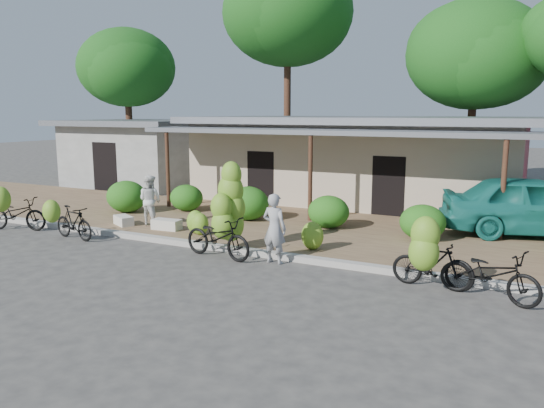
{
  "coord_description": "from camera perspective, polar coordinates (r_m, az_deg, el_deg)",
  "views": [
    {
      "loc": [
        6.44,
        -9.23,
        3.53
      ],
      "look_at": [
        0.36,
        2.72,
        1.2
      ],
      "focal_mm": 35.0,
      "sensor_mm": 36.0,
      "label": 1
    }
  ],
  "objects": [
    {
      "name": "loose_banana_a",
      "position": [
        15.01,
        -7.75,
        -2.14
      ],
      "size": [
        0.5,
        0.43,
        0.63
      ],
      "primitive_type": "ellipsoid",
      "color": "#74A82A",
      "rests_on": "sidewalk"
    },
    {
      "name": "curb",
      "position": [
        13.4,
        -2.8,
        -5.09
      ],
      "size": [
        60.0,
        0.25,
        0.15
      ],
      "primitive_type": "cube",
      "color": "#A8A399",
      "rests_on": "ground"
    },
    {
      "name": "tree_back_left",
      "position": [
        30.17,
        -15.49,
        14.12
      ],
      "size": [
        5.25,
        5.13,
        7.91
      ],
      "color": "#523321",
      "rests_on": "ground"
    },
    {
      "name": "hedge_3",
      "position": [
        15.85,
        6.11,
        -0.84
      ],
      "size": [
        1.24,
        1.12,
        0.97
      ],
      "primitive_type": "ellipsoid",
      "color": "#2C5D15",
      "rests_on": "sidewalk"
    },
    {
      "name": "tree_far_center",
      "position": [
        28.54,
        1.44,
        19.96
      ],
      "size": [
        6.6,
        6.59,
        11.07
      ],
      "color": "#523321",
      "rests_on": "ground"
    },
    {
      "name": "hedge_1",
      "position": [
        18.72,
        -9.19,
        0.67
      ],
      "size": [
        1.18,
        1.06,
        0.92
      ],
      "primitive_type": "ellipsoid",
      "color": "#2C5D15",
      "rests_on": "sidewalk"
    },
    {
      "name": "loose_banana_c",
      "position": [
        13.32,
        4.37,
        -3.42
      ],
      "size": [
        0.57,
        0.49,
        0.71
      ],
      "primitive_type": "ellipsoid",
      "color": "#74A82A",
      "rests_on": "sidewalk"
    },
    {
      "name": "shop_main",
      "position": [
        21.24,
        9.23,
        4.85
      ],
      "size": [
        13.0,
        8.5,
        3.35
      ],
      "color": "#BFAA90",
      "rests_on": "ground"
    },
    {
      "name": "ground",
      "position": [
        11.8,
        -7.65,
        -7.64
      ],
      "size": [
        100.0,
        100.0,
        0.0
      ],
      "primitive_type": "plane",
      "color": "#3C3A38",
      "rests_on": "ground"
    },
    {
      "name": "hedge_4",
      "position": [
        14.85,
        15.9,
        -1.9
      ],
      "size": [
        1.23,
        1.11,
        0.96
      ],
      "primitive_type": "ellipsoid",
      "color": "#2C5D15",
      "rests_on": "sidewalk"
    },
    {
      "name": "bystander",
      "position": [
        16.57,
        -12.98,
        0.43
      ],
      "size": [
        0.76,
        0.6,
        1.53
      ],
      "primitive_type": "imported",
      "rotation": [
        0.0,
        0.0,
        3.12
      ],
      "color": "silver",
      "rests_on": "sidewalk"
    },
    {
      "name": "teal_van",
      "position": [
        16.43,
        26.42,
        -0.15
      ],
      "size": [
        5.33,
        3.32,
        1.69
      ],
      "primitive_type": "imported",
      "rotation": [
        0.0,
        0.0,
        1.86
      ],
      "color": "#1A786E",
      "rests_on": "sidewalk"
    },
    {
      "name": "bike_left",
      "position": [
        15.77,
        -20.9,
        -1.7
      ],
      "size": [
        1.63,
        1.19,
        1.22
      ],
      "rotation": [
        0.0,
        0.0,
        1.43
      ],
      "color": "black",
      "rests_on": "ground"
    },
    {
      "name": "bike_right",
      "position": [
        11.0,
        16.55,
        -5.54
      ],
      "size": [
        1.64,
        1.18,
        1.59
      ],
      "rotation": [
        0.0,
        0.0,
        1.5
      ],
      "color": "black",
      "rests_on": "ground"
    },
    {
      "name": "sack_far",
      "position": [
        16.83,
        -15.67,
        -1.71
      ],
      "size": [
        0.84,
        0.68,
        0.28
      ],
      "primitive_type": "cube",
      "rotation": [
        0.0,
        0.0,
        -0.47
      ],
      "color": "silver",
      "rests_on": "sidewalk"
    },
    {
      "name": "loose_banana_b",
      "position": [
        15.2,
        -8.2,
        -1.92
      ],
      "size": [
        0.54,
        0.46,
        0.67
      ],
      "primitive_type": "ellipsoid",
      "color": "#74A82A",
      "rests_on": "sidewalk"
    },
    {
      "name": "sack_near",
      "position": [
        15.89,
        -11.27,
        -2.17
      ],
      "size": [
        0.88,
        0.46,
        0.3
      ],
      "primitive_type": "cube",
      "rotation": [
        0.0,
        0.0,
        0.07
      ],
      "color": "silver",
      "rests_on": "sidewalk"
    },
    {
      "name": "bike_far_right",
      "position": [
        10.96,
        22.52,
        -6.96
      ],
      "size": [
        2.02,
        1.29,
        1.0
      ],
      "rotation": [
        0.0,
        0.0,
        1.21
      ],
      "color": "black",
      "rests_on": "ground"
    },
    {
      "name": "bike_far_left",
      "position": [
        17.67,
        -25.99,
        -0.75
      ],
      "size": [
        2.02,
        1.48,
        1.43
      ],
      "rotation": [
        0.0,
        0.0,
        1.89
      ],
      "color": "black",
      "rests_on": "ground"
    },
    {
      "name": "tree_center_right",
      "position": [
        26.17,
        20.67,
        15.02
      ],
      "size": [
        6.12,
        6.08,
        8.49
      ],
      "color": "#523321",
      "rests_on": "ground"
    },
    {
      "name": "hedge_2",
      "position": [
        16.93,
        -2.61,
        0.08
      ],
      "size": [
        1.38,
        1.24,
        1.08
      ],
      "primitive_type": "ellipsoid",
      "color": "#2C5D15",
      "rests_on": "sidewalk"
    },
    {
      "name": "bike_center",
      "position": [
        13.13,
        -5.22,
        -1.88
      ],
      "size": [
        2.04,
        1.33,
        2.33
      ],
      "rotation": [
        0.0,
        0.0,
        1.43
      ],
      "color": "black",
      "rests_on": "ground"
    },
    {
      "name": "vendor",
      "position": [
        12.44,
        0.26,
        -2.65
      ],
      "size": [
        0.64,
        0.45,
        1.67
      ],
      "primitive_type": "imported",
      "rotation": [
        0.0,
        0.0,
        3.06
      ],
      "color": "#9A9A9A",
      "rests_on": "ground"
    },
    {
      "name": "shop_grey",
      "position": [
        26.77,
        -13.85,
        5.48
      ],
      "size": [
        7.0,
        6.0,
        3.15
      ],
      "color": "#A6A6A1",
      "rests_on": "ground"
    },
    {
      "name": "sidewalk",
      "position": [
        16.0,
        2.54,
        -2.67
      ],
      "size": [
        60.0,
        6.0,
        0.12
      ],
      "primitive_type": "cube",
      "color": "#8F744D",
      "rests_on": "ground"
    },
    {
      "name": "hedge_0",
      "position": [
        18.89,
        -15.39,
        0.79
      ],
      "size": [
        1.4,
        1.26,
        1.09
      ],
      "primitive_type": "ellipsoid",
      "color": "#2C5D15",
      "rests_on": "sidewalk"
    }
  ]
}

